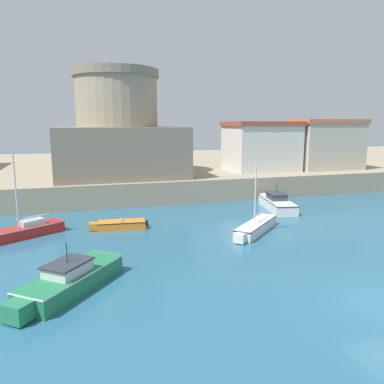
# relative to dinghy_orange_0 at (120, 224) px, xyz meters

# --- Properties ---
(quay_seawall) EXTENTS (120.00, 40.00, 2.20)m
(quay_seawall) POSITION_rel_dinghy_orange_0_xyz_m (9.49, 26.57, 0.79)
(quay_seawall) COLOR gray
(quay_seawall) RESTS_ON ground
(dinghy_orange_0) EXTENTS (4.19, 1.63, 0.65)m
(dinghy_orange_0) POSITION_rel_dinghy_orange_0_xyz_m (0.00, 0.00, 0.00)
(dinghy_orange_0) COLOR orange
(dinghy_orange_0) RESTS_ON ground
(motorboat_white_1) EXTENTS (2.93, 6.60, 2.36)m
(motorboat_white_1) POSITION_rel_dinghy_orange_0_xyz_m (14.07, 2.39, 0.25)
(motorboat_white_1) COLOR white
(motorboat_white_1) RESTS_ON ground
(sailboat_white_2) EXTENTS (5.00, 4.77, 4.76)m
(sailboat_white_2) POSITION_rel_dinghy_orange_0_xyz_m (8.99, -3.74, 0.10)
(sailboat_white_2) COLOR white
(sailboat_white_2) RESTS_ON ground
(sailboat_red_3) EXTENTS (5.31, 3.83, 5.74)m
(sailboat_red_3) POSITION_rel_dinghy_orange_0_xyz_m (-6.35, -0.29, 0.16)
(sailboat_red_3) COLOR red
(sailboat_red_3) RESTS_ON ground
(motorboat_green_4) EXTENTS (5.08, 5.78, 2.30)m
(motorboat_green_4) POSITION_rel_dinghy_orange_0_xyz_m (-3.30, -9.75, 0.24)
(motorboat_green_4) COLOR #237A4C
(motorboat_green_4) RESTS_ON ground
(fortress) EXTENTS (12.62, 12.62, 10.73)m
(fortress) POSITION_rel_dinghy_orange_0_xyz_m (1.49, 13.57, 5.78)
(fortress) COLOR gray
(fortress) RESTS_ON quay_seawall
(harbor_shed_near_wharf) EXTENTS (8.18, 4.30, 5.81)m
(harbor_shed_near_wharf) POSITION_rel_dinghy_orange_0_xyz_m (25.49, 11.00, 4.82)
(harbor_shed_near_wharf) COLOR #BCB29E
(harbor_shed_near_wharf) RESTS_ON quay_seawall
(harbor_shed_mid_row) EXTENTS (7.84, 6.22, 5.55)m
(harbor_shed_mid_row) POSITION_rel_dinghy_orange_0_xyz_m (17.49, 12.31, 4.69)
(harbor_shed_mid_row) COLOR silver
(harbor_shed_mid_row) RESTS_ON quay_seawall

